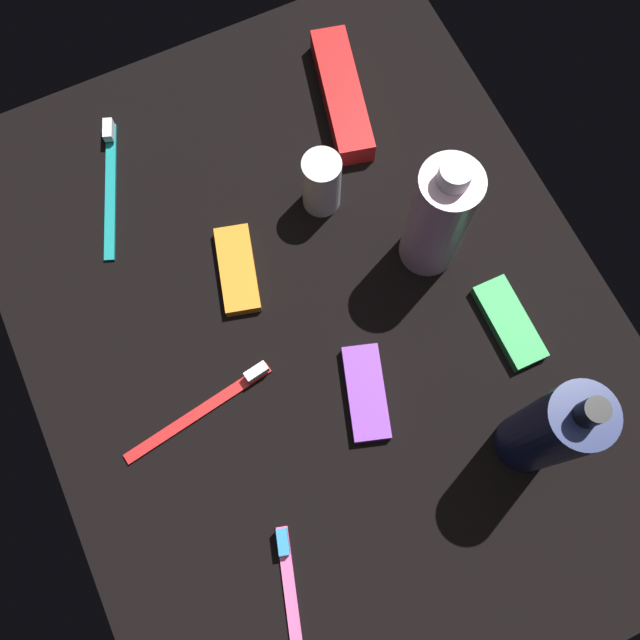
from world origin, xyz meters
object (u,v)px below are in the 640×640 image
object	(u,v)px
toothbrush_teal	(110,181)
snack_bar_green	(509,323)
toothpaste_box_red	(342,95)
snack_bar_orange	(237,270)
deodorant_stick	(322,183)
lotion_bottle	(550,431)
toothbrush_pink	(292,609)
bodywash_bottle	(439,218)
toothbrush_red	(207,406)
snack_bar_purple	(366,393)

from	to	relation	value
toothbrush_teal	snack_bar_green	size ratio (longest dim) A/B	1.66
toothpaste_box_red	snack_bar_orange	bearing A→B (deg)	-39.68
toothbrush_teal	deodorant_stick	bearing A→B (deg)	59.58
lotion_bottle	snack_bar_orange	bearing A→B (deg)	-147.34
toothbrush_teal	toothbrush_pink	bearing A→B (deg)	0.07
lotion_bottle	snack_bar_green	bearing A→B (deg)	157.34
bodywash_bottle	snack_bar_green	bearing A→B (deg)	18.61
toothbrush_pink	snack_bar_green	xyz separation A→B (cm)	(-16.63, 34.19, 0.14)
toothbrush_teal	snack_bar_orange	world-z (taller)	toothbrush_teal
toothpaste_box_red	toothbrush_red	bearing A→B (deg)	-32.68
toothbrush_red	toothbrush_teal	bearing A→B (deg)	-179.68
snack_bar_green	toothpaste_box_red	bearing A→B (deg)	-171.98
snack_bar_orange	bodywash_bottle	bearing A→B (deg)	87.07
bodywash_bottle	snack_bar_orange	distance (cm)	23.39
bodywash_bottle	toothbrush_pink	distance (cm)	42.30
deodorant_stick	toothpaste_box_red	distance (cm)	14.01
toothpaste_box_red	lotion_bottle	bearing A→B (deg)	12.73
toothbrush_red	snack_bar_orange	world-z (taller)	toothbrush_red
bodywash_bottle	toothbrush_pink	size ratio (longest dim) A/B	1.07
deodorant_stick	snack_bar_orange	size ratio (longest dim) A/B	0.83
deodorant_stick	snack_bar_purple	distance (cm)	24.13
toothpaste_box_red	snack_bar_green	world-z (taller)	toothpaste_box_red
lotion_bottle	toothbrush_teal	size ratio (longest dim) A/B	1.23
lotion_bottle	snack_bar_orange	world-z (taller)	lotion_bottle
bodywash_bottle	toothbrush_teal	size ratio (longest dim) A/B	1.09
snack_bar_orange	toothpaste_box_red	bearing A→B (deg)	141.81
lotion_bottle	toothbrush_teal	xyz separation A→B (cm)	(-47.95, -29.15, -8.79)
toothbrush_red	snack_bar_purple	distance (cm)	17.19
bodywash_bottle	snack_bar_orange	bearing A→B (deg)	-108.07
snack_bar_green	snack_bar_orange	xyz separation A→B (cm)	(-18.73, -24.94, 0.00)
lotion_bottle	bodywash_bottle	distance (cm)	24.15
snack_bar_green	bodywash_bottle	bearing A→B (deg)	-160.67
snack_bar_purple	toothbrush_pink	bearing A→B (deg)	-26.81
lotion_bottle	toothbrush_teal	bearing A→B (deg)	-148.70
snack_bar_purple	snack_bar_orange	world-z (taller)	same
toothbrush_pink	toothpaste_box_red	xyz separation A→B (cm)	(-50.68, 29.83, 0.99)
toothbrush_teal	toothpaste_box_red	world-z (taller)	toothpaste_box_red
bodywash_bottle	toothpaste_box_red	xyz separation A→B (cm)	(-22.16, -0.36, -7.02)
toothbrush_pink	snack_bar_orange	size ratio (longest dim) A/B	1.69
toothbrush_pink	toothbrush_red	bearing A→B (deg)	179.73
toothbrush_teal	snack_bar_purple	world-z (taller)	toothbrush_teal
snack_bar_orange	toothbrush_pink	bearing A→B (deg)	0.48
snack_bar_green	snack_bar_purple	size ratio (longest dim) A/B	1.00
deodorant_stick	toothbrush_red	world-z (taller)	deodorant_stick
snack_bar_green	snack_bar_purple	bearing A→B (deg)	-88.25
toothbrush_pink	toothbrush_teal	bearing A→B (deg)	-179.93
bodywash_bottle	snack_bar_purple	distance (cm)	20.16
lotion_bottle	deodorant_stick	size ratio (longest dim) A/B	2.46
snack_bar_orange	snack_bar_purple	bearing A→B (deg)	35.22
lotion_bottle	snack_bar_purple	xyz separation A→B (cm)	(-11.90, -12.87, -8.64)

